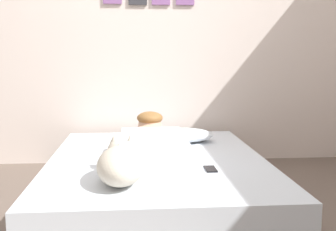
{
  "coord_description": "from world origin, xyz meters",
  "views": [
    {
      "loc": [
        -0.14,
        -2.31,
        0.99
      ],
      "look_at": [
        0.11,
        0.76,
        0.55
      ],
      "focal_mm": 44.1,
      "sensor_mm": 36.0,
      "label": 1
    }
  ],
  "objects_px": {
    "person_lying": "(152,142)",
    "dog": "(121,163)",
    "cell_phone": "(210,169)",
    "coffee_cup": "(168,138)",
    "bed": "(157,179)",
    "pillow": "(182,135)"
  },
  "relations": [
    {
      "from": "pillow",
      "to": "dog",
      "type": "relative_size",
      "value": 0.9
    },
    {
      "from": "pillow",
      "to": "person_lying",
      "type": "xyz_separation_m",
      "value": [
        -0.26,
        -0.49,
        0.05
      ]
    },
    {
      "from": "bed",
      "to": "person_lying",
      "type": "distance_m",
      "value": 0.26
    },
    {
      "from": "bed",
      "to": "cell_phone",
      "type": "bearing_deg",
      "value": -46.81
    },
    {
      "from": "coffee_cup",
      "to": "person_lying",
      "type": "bearing_deg",
      "value": -107.31
    },
    {
      "from": "person_lying",
      "to": "coffee_cup",
      "type": "bearing_deg",
      "value": 72.69
    },
    {
      "from": "dog",
      "to": "coffee_cup",
      "type": "xyz_separation_m",
      "value": [
        0.35,
        1.03,
        -0.07
      ]
    },
    {
      "from": "bed",
      "to": "dog",
      "type": "distance_m",
      "value": 0.63
    },
    {
      "from": "pillow",
      "to": "dog",
      "type": "height_order",
      "value": "dog"
    },
    {
      "from": "bed",
      "to": "dog",
      "type": "relative_size",
      "value": 3.47
    },
    {
      "from": "cell_phone",
      "to": "dog",
      "type": "bearing_deg",
      "value": -160.37
    },
    {
      "from": "person_lying",
      "to": "cell_phone",
      "type": "relative_size",
      "value": 6.57
    },
    {
      "from": "person_lying",
      "to": "coffee_cup",
      "type": "xyz_separation_m",
      "value": [
        0.15,
        0.48,
        -0.07
      ]
    },
    {
      "from": "person_lying",
      "to": "dog",
      "type": "height_order",
      "value": "person_lying"
    },
    {
      "from": "person_lying",
      "to": "dog",
      "type": "bearing_deg",
      "value": -109.99
    },
    {
      "from": "bed",
      "to": "cell_phone",
      "type": "relative_size",
      "value": 14.24
    },
    {
      "from": "pillow",
      "to": "person_lying",
      "type": "bearing_deg",
      "value": -118.11
    },
    {
      "from": "dog",
      "to": "coffee_cup",
      "type": "relative_size",
      "value": 4.6
    },
    {
      "from": "person_lying",
      "to": "coffee_cup",
      "type": "distance_m",
      "value": 0.51
    },
    {
      "from": "dog",
      "to": "cell_phone",
      "type": "height_order",
      "value": "dog"
    },
    {
      "from": "coffee_cup",
      "to": "pillow",
      "type": "bearing_deg",
      "value": 7.68
    },
    {
      "from": "bed",
      "to": "pillow",
      "type": "distance_m",
      "value": 0.6
    }
  ]
}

